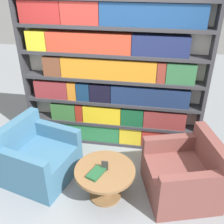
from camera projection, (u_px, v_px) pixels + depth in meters
ground_plane at (95, 203)px, 3.45m from camera, size 14.00×14.00×0.00m
bookshelf at (112, 79)px, 4.07m from camera, size 2.85×0.30×2.37m
armchair_left at (39, 159)px, 3.75m from camera, size 1.05×1.07×0.85m
armchair_right at (183, 176)px, 3.46m from camera, size 1.08×1.10×0.85m
coffee_table at (105, 177)px, 3.40m from camera, size 0.78×0.78×0.46m
table_sign at (105, 166)px, 3.31m from camera, size 0.09×0.06×0.14m
stray_book at (96, 173)px, 3.26m from camera, size 0.23×0.29×0.03m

